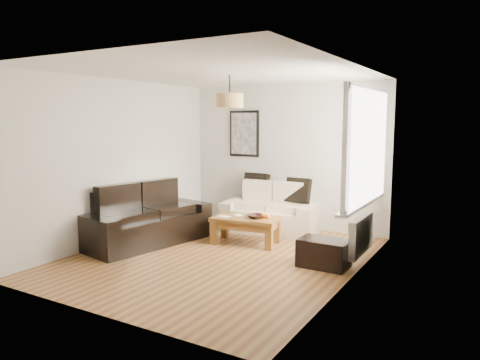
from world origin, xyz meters
The scene contains 21 objects.
floor centered at (0.00, 0.00, 0.00)m, with size 4.50×4.50×0.00m, color brown.
ceiling centered at (0.00, 0.00, 2.60)m, with size 3.80×4.50×0.00m, color white, non-canonical shape.
wall_back centered at (0.00, 2.25, 1.30)m, with size 3.80×0.04×2.60m, color silver, non-canonical shape.
wall_front centered at (0.00, -2.25, 1.30)m, with size 3.80×0.04×2.60m, color silver, non-canonical shape.
wall_left centered at (-1.90, 0.00, 1.30)m, with size 0.04×4.50×2.60m, color silver, non-canonical shape.
wall_right centered at (1.90, 0.00, 1.30)m, with size 0.04×4.50×2.60m, color silver, non-canonical shape.
window_bay centered at (1.86, 0.80, 1.60)m, with size 0.14×1.90×1.60m, color white, non-canonical shape.
radiator centered at (1.82, 0.80, 0.38)m, with size 0.10×0.90×0.52m, color white.
poster centered at (-0.85, 2.22, 1.70)m, with size 0.62×0.04×0.87m, color black, non-canonical shape.
pendant_shade centered at (0.00, 0.30, 2.23)m, with size 0.40×0.40×0.20m, color tan.
loveseat_cream centered at (-0.06, 1.78, 0.41)m, with size 1.63×0.89×0.81m, color #B9AC94, non-canonical shape.
sofa_leather centered at (-1.43, 0.06, 0.44)m, with size 2.02×0.98×0.88m, color black, non-canonical shape.
coffee_table centered at (-0.02, 0.82, 0.21)m, with size 1.05×0.57×0.43m, color brown, non-canonical shape.
ottoman centered at (1.45, 0.35, 0.19)m, with size 0.65×0.42×0.37m, color black.
cushion_left centered at (-0.46, 1.98, 0.75)m, with size 0.47×0.15×0.47m, color black.
cushion_right centered at (0.38, 1.98, 0.73)m, with size 0.43×0.13×0.43m, color black.
fruit_bowl centered at (0.17, 0.82, 0.46)m, with size 0.27×0.27×0.07m, color black.
orange_a centered at (0.27, 0.89, 0.47)m, with size 0.09×0.09×0.09m, color orange.
orange_b centered at (0.34, 0.88, 0.47)m, with size 0.08×0.08×0.08m, color #FA5F15.
orange_c centered at (0.24, 0.91, 0.47)m, with size 0.07×0.07×0.07m, color orange.
papers centered at (-0.35, 0.69, 0.43)m, with size 0.20×0.14×0.01m, color white.
Camera 1 is at (3.43, -5.29, 1.95)m, focal length 33.85 mm.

